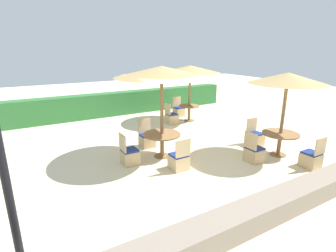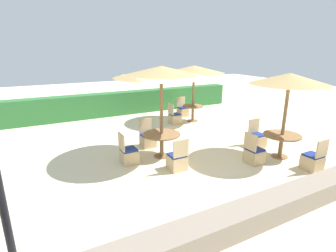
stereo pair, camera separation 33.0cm
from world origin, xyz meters
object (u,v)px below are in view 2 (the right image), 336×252
Objects in this scene: round_table_center at (162,138)px; parasol_center at (161,72)px; patio_chair_front_right_west at (254,155)px; patio_chair_center_south at (177,161)px; patio_chair_center_north at (148,139)px; patio_chair_front_right_north at (257,139)px; patio_chair_back_right_north at (183,111)px; patio_chair_back_right_west at (175,118)px; patio_chair_front_right_south at (313,161)px; parasol_back_right at (194,69)px; parasol_front_right at (290,79)px; round_table_back_right at (193,110)px; round_table_front_right at (282,139)px; patio_chair_center_west at (128,155)px.

parasol_center is at bearing 90.00° from round_table_center.
patio_chair_front_right_west is 1.00× the size of patio_chair_center_south.
patio_chair_front_right_north is at bearing 152.18° from patio_chair_center_north.
patio_chair_front_right_west and patio_chair_back_right_north have the same top height.
patio_chair_front_right_west is 4.71m from patio_chair_back_right_west.
patio_chair_back_right_west is 0.34× the size of parasol_center.
parasol_center reaches higher than patio_chair_front_right_south.
patio_chair_front_right_south is 0.35× the size of parasol_back_right.
patio_chair_front_right_south reaches higher than round_table_center.
round_table_back_right is (-0.12, 4.74, -1.84)m from parasol_front_right.
parasol_front_right is 0.96× the size of parasol_back_right.
patio_chair_center_north is (-0.04, 0.98, -0.33)m from round_table_center.
patio_chair_front_right_south is at bearing -28.05° from patio_chair_center_south.
patio_chair_center_south is at bearing -107.04° from patio_chair_front_right_west.
round_table_front_right is 1.18× the size of patio_chair_front_right_west.
patio_chair_front_right_south and patio_chair_center_south have the same top height.
patio_chair_back_right_west is 0.82× the size of round_table_center.
patio_chair_center_south is at bearing 57.62° from patio_chair_back_right_north.
parasol_center is at bearing 51.74° from patio_chair_back_right_north.
parasol_back_right is 4.25m from patio_chair_center_north.
patio_chair_front_right_south is 5.90m from patio_chair_back_right_west.
patio_chair_back_right_west is (-1.06, 4.76, -0.32)m from round_table_front_right.
round_table_back_right is (-0.17, 3.74, 0.28)m from patio_chair_front_right_north.
patio_chair_center_west is (-3.23, 1.69, 0.00)m from patio_chair_front_right_west.
patio_chair_center_west is at bearing -117.64° from patio_chair_front_right_west.
parasol_back_right is 5.49m from patio_chair_center_south.
parasol_center is (-3.20, 1.75, 0.20)m from parasol_front_right.
patio_chair_front_right_south and patio_chair_center_north have the same top height.
patio_chair_center_north is (-3.29, 3.76, 0.00)m from patio_chair_front_right_south.
parasol_back_right is 4.63m from round_table_center.
parasol_center reaches higher than patio_chair_back_right_west.
patio_chair_center_south is at bearing -127.77° from parasol_back_right.
patio_chair_front_right_north is 4.28m from parasol_back_right.
patio_chair_back_right_west is (-1.06, 4.76, -2.12)m from parasol_front_right.
round_table_back_right is 3.72m from patio_chair_center_north.
round_table_front_right is 1.18× the size of patio_chair_back_right_north.
parasol_center is 2.51m from patio_chair_center_north.
patio_chair_front_right_south is 3.72m from patio_chair_center_south.
round_table_front_right is 5.73m from patio_chair_back_right_north.
patio_chair_front_right_west is at bearing 0.12° from patio_chair_back_right_west.
patio_chair_center_west is at bearing -144.20° from parasol_back_right.
round_table_front_right is 1.18× the size of patio_chair_center_west.
parasol_center reaches higher than patio_chair_front_right_west.
patio_chair_front_right_north reaches higher than round_table_front_right.
round_table_center is at bearing 90.40° from patio_chair_center_west.
parasol_center is at bearing 92.48° from patio_chair_center_north.
round_table_center is (-2.15, 1.70, 0.33)m from patio_chair_front_right_west.
patio_chair_front_right_south is 4.29m from round_table_center.
patio_chair_front_right_west is at bearing -38.32° from round_table_center.
patio_chair_back_right_north is 1.00× the size of patio_chair_center_north.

